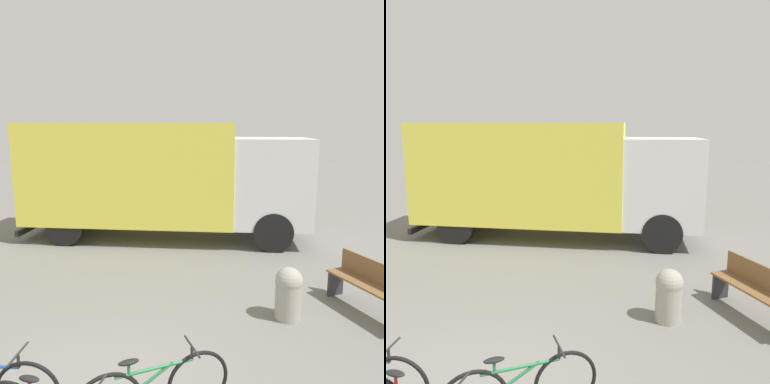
# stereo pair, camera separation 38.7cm
# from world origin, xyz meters

# --- Properties ---
(delivery_truck) EXTENTS (8.24, 3.54, 3.30)m
(delivery_truck) POSITION_xyz_m (0.84, 7.21, 1.83)
(delivery_truck) COLOR #EAE04C
(delivery_truck) RESTS_ON ground
(park_bench) EXTENTS (0.89, 1.79, 0.91)m
(park_bench) POSITION_xyz_m (4.46, 2.35, 0.52)
(park_bench) COLOR brown
(park_bench) RESTS_ON ground
(bollard_near_bench) EXTENTS (0.46, 0.46, 0.90)m
(bollard_near_bench) POSITION_xyz_m (2.95, 2.33, 0.48)
(bollard_near_bench) COLOR #9E998C
(bollard_near_bench) RESTS_ON ground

